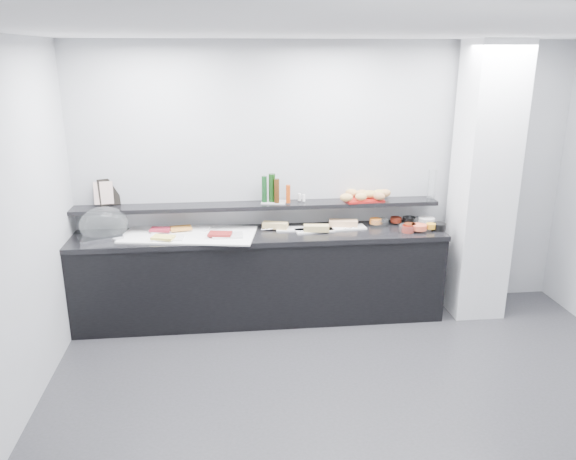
{
  "coord_description": "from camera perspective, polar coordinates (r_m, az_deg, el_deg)",
  "views": [
    {
      "loc": [
        -0.99,
        -3.49,
        2.56
      ],
      "look_at": [
        -0.45,
        1.45,
        1.0
      ],
      "focal_mm": 35.0,
      "sensor_mm": 36.0,
      "label": 1
    }
  ],
  "objects": [
    {
      "name": "fill_glass_cream",
      "position": [
        5.88,
        13.89,
        0.98
      ],
      "size": [
        0.19,
        0.19,
        0.05
      ],
      "primitive_type": "cylinder",
      "rotation": [
        0.0,
        0.0,
        0.18
      ],
      "color": "silver",
      "rests_on": "bowl_glass_cream"
    },
    {
      "name": "back_wall",
      "position": [
        5.71,
        3.91,
        5.15
      ],
      "size": [
        5.0,
        0.02,
        2.7
      ],
      "primitive_type": "cube",
      "color": "#A7AAAE",
      "rests_on": "ground"
    },
    {
      "name": "counter_top",
      "position": [
        5.47,
        -2.89,
        -0.55
      ],
      "size": [
        3.62,
        0.62,
        0.05
      ],
      "primitive_type": "cube",
      "color": "black",
      "rests_on": "buffet_cabinet"
    },
    {
      "name": "bread_roll_mide",
      "position": [
        5.78,
        9.24,
        3.69
      ],
      "size": [
        0.17,
        0.13,
        0.08
      ],
      "primitive_type": "ellipsoid",
      "rotation": [
        0.0,
        0.0,
        0.26
      ],
      "color": "tan",
      "rests_on": "bread_tray"
    },
    {
      "name": "condiment_tray",
      "position": [
        5.59,
        -1.46,
        2.86
      ],
      "size": [
        0.26,
        0.19,
        0.01
      ],
      "primitive_type": "cube",
      "rotation": [
        0.0,
        0.0,
        -0.18
      ],
      "color": "silver",
      "rests_on": "wall_shelf"
    },
    {
      "name": "cloche_base",
      "position": [
        5.54,
        -18.56,
        -0.73
      ],
      "size": [
        0.45,
        0.38,
        0.04
      ],
      "primitive_type": "cube",
      "rotation": [
        0.0,
        0.0,
        0.37
      ],
      "color": "#AEAFB5",
      "rests_on": "counter_top"
    },
    {
      "name": "bottle_green_a",
      "position": [
        5.54,
        -2.42,
        4.17
      ],
      "size": [
        0.06,
        0.06,
        0.26
      ],
      "primitive_type": "cylinder",
      "rotation": [
        0.0,
        0.0,
        -0.32
      ],
      "color": "#103A17",
      "rests_on": "condiment_tray"
    },
    {
      "name": "bowl_red_jam",
      "position": [
        5.59,
        12.07,
        0.12
      ],
      "size": [
        0.15,
        0.15,
        0.07
      ],
      "primitive_type": "cylinder",
      "rotation": [
        0.0,
        0.0,
        0.36
      ],
      "color": "maroon",
      "rests_on": "counter_top"
    },
    {
      "name": "shaker_salt",
      "position": [
        5.61,
        1.18,
        3.35
      ],
      "size": [
        0.04,
        0.04,
        0.07
      ],
      "primitive_type": "cylinder",
      "rotation": [
        0.0,
        0.0,
        -0.03
      ],
      "color": "white",
      "rests_on": "condiment_tray"
    },
    {
      "name": "bottle_green_b",
      "position": [
        5.55,
        -1.63,
        4.3
      ],
      "size": [
        0.08,
        0.08,
        0.28
      ],
      "primitive_type": "cylinder",
      "rotation": [
        0.0,
        0.0,
        0.35
      ],
      "color": "black",
      "rests_on": "condiment_tray"
    },
    {
      "name": "fill_glass_fruit",
      "position": [
        5.75,
        8.88,
        0.9
      ],
      "size": [
        0.16,
        0.16,
        0.05
      ],
      "primitive_type": "cylinder",
      "rotation": [
        0.0,
        0.0,
        0.4
      ],
      "color": "orange",
      "rests_on": "bowl_glass_fruit"
    },
    {
      "name": "column",
      "position": [
        5.84,
        19.22,
        4.49
      ],
      "size": [
        0.5,
        0.5,
        2.7
      ],
      "primitive_type": "cube",
      "color": "white",
      "rests_on": "ground"
    },
    {
      "name": "ground",
      "position": [
        4.44,
        8.22,
        -17.98
      ],
      "size": [
        5.0,
        5.0,
        0.0
      ],
      "primitive_type": "plane",
      "color": "#2D2D30",
      "rests_on": "ground"
    },
    {
      "name": "bread_roll_sw",
      "position": [
        5.57,
        5.95,
        3.31
      ],
      "size": [
        0.14,
        0.09,
        0.08
      ],
      "primitive_type": "ellipsoid",
      "rotation": [
        0.0,
        0.0,
        -0.05
      ],
      "color": "tan",
      "rests_on": "bread_tray"
    },
    {
      "name": "bowl_glass_fruit",
      "position": [
        5.74,
        9.25,
        0.75
      ],
      "size": [
        0.22,
        0.22,
        0.07
      ],
      "primitive_type": "cylinder",
      "rotation": [
        0.0,
        0.0,
        0.27
      ],
      "color": "silver",
      "rests_on": "counter_top"
    },
    {
      "name": "tongs_right",
      "position": [
        5.58,
        6.4,
        0.21
      ],
      "size": [
        0.15,
        0.06,
        0.01
      ],
      "primitive_type": "cylinder",
      "rotation": [
        0.0,
        1.57,
        0.37
      ],
      "color": "silver",
      "rests_on": "sandwich_plate_right"
    },
    {
      "name": "bowl_black_jam",
      "position": [
        5.87,
        12.19,
        0.96
      ],
      "size": [
        0.17,
        0.17,
        0.07
      ],
      "primitive_type": "cylinder",
      "rotation": [
        0.0,
        0.0,
        0.42
      ],
      "color": "black",
      "rests_on": "counter_top"
    },
    {
      "name": "platter_meat_b",
      "position": [
        5.34,
        -6.15,
        -0.55
      ],
      "size": [
        0.29,
        0.19,
        0.01
      ],
      "primitive_type": "cube",
      "rotation": [
        0.0,
        0.0,
        -0.0
      ],
      "color": "silver",
      "rests_on": "linen_runner"
    },
    {
      "name": "bowl_glass_salmon",
      "position": [
        5.59,
        11.98,
        0.14
      ],
      "size": [
        0.19,
        0.19,
        0.07
      ],
      "primitive_type": "cylinder",
      "rotation": [
        0.0,
        0.0,
        -0.35
      ],
      "color": "white",
      "rests_on": "counter_top"
    },
    {
      "name": "food_salmon",
      "position": [
        5.57,
        -10.82,
        0.2
      ],
      "size": [
        0.23,
        0.17,
        0.02
      ],
      "primitive_type": "cube",
      "rotation": [
        0.0,
        0.0,
        0.2
      ],
      "color": "orange",
      "rests_on": "platter_salmon"
    },
    {
      "name": "platter_meat_a",
      "position": [
        5.61,
        -12.48,
        0.03
      ],
      "size": [
        0.3,
        0.23,
        0.01
      ],
      "primitive_type": "cube",
      "rotation": [
        0.0,
        0.0,
        0.21
      ],
      "color": "white",
      "rests_on": "linen_runner"
    },
    {
      "name": "fill_glass_salmon",
      "position": [
        5.63,
        13.17,
        0.29
      ],
      "size": [
        0.17,
        0.17,
        0.05
      ],
      "primitive_type": "cylinder",
      "rotation": [
        0.0,
        0.0,
        -0.15
      ],
      "color": "#D95335",
      "rests_on": "bowl_glass_salmon"
    },
    {
      "name": "food_meat_a",
      "position": [
        5.56,
        -12.82,
        0.05
      ],
      "size": [
        0.21,
        0.15,
        0.02
      ],
      "primitive_type": "cube",
      "rotation": [
        0.0,
        0.0,
        -0.14
      ],
      "color": "maroon",
      "rests_on": "platter_meat_a"
    },
    {
      "name": "food_meat_b",
      "position": [
        5.33,
        -6.92,
        -0.39
      ],
      "size": [
        0.24,
        0.17,
        0.02
      ],
      "primitive_type": "cube",
      "rotation": [
        0.0,
        0.0,
        -0.18
      ],
      "color": "maroon",
      "rests_on": "platter_meat_b"
    },
    {
      "name": "sandwich_plate_left",
      "position": [
        5.56,
        0.65,
        0.11
      ],
      "size": [
        0.37,
        0.17,
        0.01
      ],
      "primitive_type": "cube",
      "rotation": [
        0.0,
        0.0,
        -0.05
      ],
      "color": "white",
      "rests_on": "counter_top"
    },
    {
      "name": "sandwich_food_mid",
      "position": [
        5.46,
        2.9,
        0.2
      ],
      "size": [
        0.25,
        0.12,
        0.06
      ],
      "primitive_type": "cube",
      "rotation": [
        0.0,
        0.0,
        -0.12
      ],
      "color": "tan",
      "rests_on": "sandwich_plate_mid"
    },
    {
      "name": "bread_roll_ne",
      "position": [
        5.8,
        9.76,
        3.72
      ],
      "size": [
        0.15,
        0.1,
        0.08
      ],
      "primitive_type": "ellipsoid",
      "rotation": [
        0.0,
        0.0,
        0.1
      ],
      "color": "#C3874A",
      "rests_on": "bread_tray"
    },
    {
      "name": "fill_black_fruit",
      "position": [
        5.69,
        14.31,
        0.39
      ],
      "size": [
        0.12,
        0.12,
        0.05
      ],
      "primitive_type": "cylinder",
      "rotation": [
        0.0,
        0.0,
        -0.34
      ],
      "color": "orange",
      "rests_on": "bowl_black_fruit"
    },
    {
      "name": "carafe",
      "position": [
        5.86,
        14.41,
        4.46
      ],
      "size": [
        0.1,
        0.1,
        0.3
      ],
      "primitive_type": "cylinder",
      "rotation": [
        0.0,
        0.0,
        -0.17
      ],
      "color": "silver",
      "rests_on": "wall_shelf"
    },
    {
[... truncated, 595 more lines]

